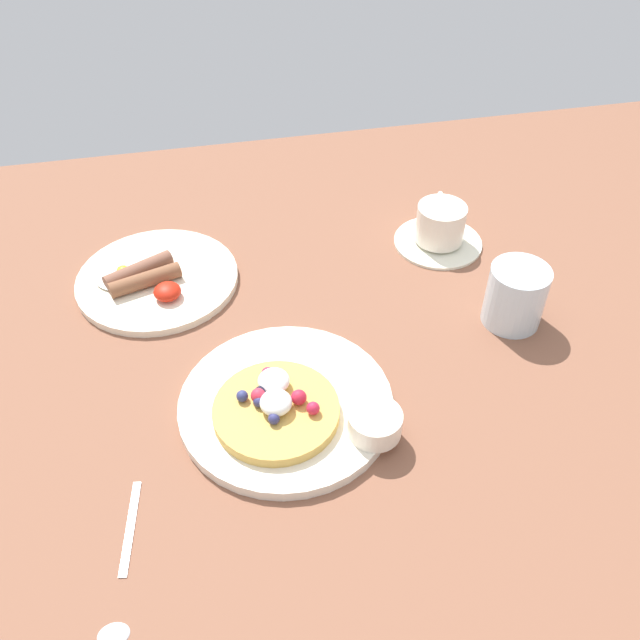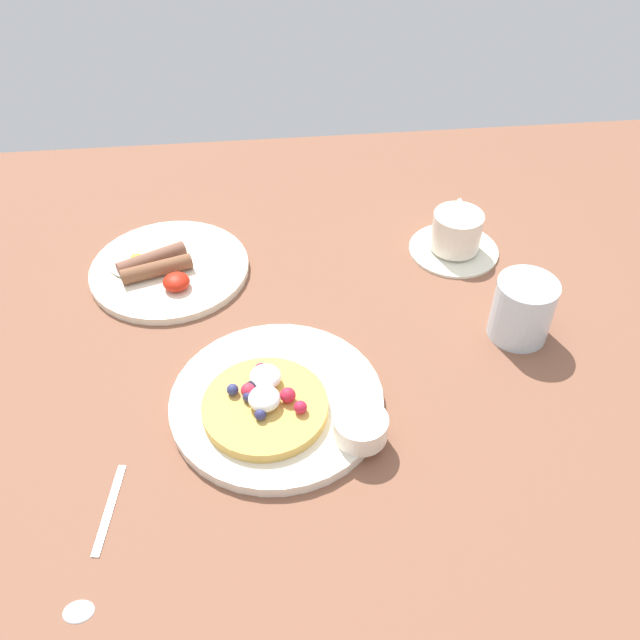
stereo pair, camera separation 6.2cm
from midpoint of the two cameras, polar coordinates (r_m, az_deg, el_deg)
The scene contains 10 objects.
ground_plane at distance 83.62cm, azimuth -4.78°, elevation -5.09°, with size 172.40×115.58×3.00cm, color brown.
pancake_plate at distance 78.21cm, azimuth -5.16°, elevation -7.17°, with size 24.48×24.48×1.39cm, color white.
pancake_with_berries at distance 75.80cm, azimuth -6.10°, elevation -7.37°, with size 14.11×14.11×3.51cm.
syrup_ramekin at distance 73.56cm, azimuth 2.21°, elevation -8.74°, with size 5.92×5.92×2.78cm.
breakfast_plate at distance 97.50cm, azimuth -15.28°, elevation 3.27°, with size 22.21×22.21×1.11cm, color #F3E8CC.
fried_breakfast at distance 96.05cm, azimuth -16.59°, elevation 3.38°, with size 11.86×10.78×2.36cm.
coffee_saucer at distance 102.33cm, azimuth 8.19°, elevation 6.54°, with size 13.03×13.03×0.85cm, color #ECEACF.
coffee_cup at distance 100.57cm, azimuth 8.37°, elevation 8.11°, with size 7.13×9.92×5.55cm.
teaspoon at distance 70.03cm, azimuth -19.07°, elevation -20.65°, with size 4.11×16.56×0.60cm.
water_glass at distance 88.68cm, azimuth 14.23°, elevation 1.92°, with size 7.56×7.56×8.22cm, color silver.
Camera 1 is at (-7.81, -55.37, 60.55)cm, focal length 38.04 mm.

